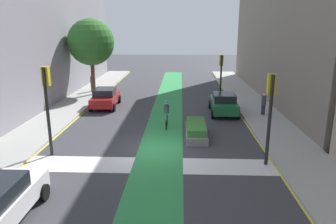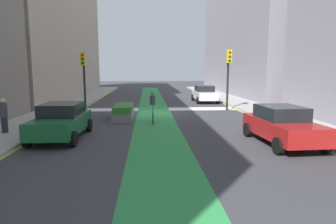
{
  "view_description": "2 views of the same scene",
  "coord_description": "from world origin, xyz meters",
  "px_view_note": "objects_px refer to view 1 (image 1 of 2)",
  "views": [
    {
      "loc": [
        1.47,
        -15.87,
        6.39
      ],
      "look_at": [
        0.65,
        4.42,
        0.91
      ],
      "focal_mm": 33.82,
      "sensor_mm": 36.0,
      "label": 1
    },
    {
      "loc": [
        0.88,
        20.75,
        3.06
      ],
      "look_at": [
        -0.16,
        5.95,
        0.91
      ],
      "focal_mm": 31.24,
      "sensor_mm": 36.0,
      "label": 2
    }
  ],
  "objects_px": {
    "cyclist_in_lane": "(167,114)",
    "street_tree_near": "(91,42)",
    "traffic_signal_near_right": "(270,102)",
    "traffic_signal_near_left": "(47,94)",
    "median_planter": "(196,130)",
    "traffic_signal_far_right": "(221,68)",
    "pedestrian_sidewalk_right_a": "(264,104)",
    "car_green_right_far": "(224,103)",
    "car_red_left_far": "(105,97)",
    "pedestrian_sidewalk_left_a": "(92,83)"
  },
  "relations": [
    {
      "from": "traffic_signal_near_left",
      "to": "car_green_right_far",
      "type": "bearing_deg",
      "value": 40.21
    },
    {
      "from": "car_green_right_far",
      "to": "traffic_signal_near_left",
      "type": "bearing_deg",
      "value": -139.79
    },
    {
      "from": "car_green_right_far",
      "to": "street_tree_near",
      "type": "bearing_deg",
      "value": 152.64
    },
    {
      "from": "car_red_left_far",
      "to": "traffic_signal_near_left",
      "type": "bearing_deg",
      "value": -92.65
    },
    {
      "from": "traffic_signal_near_right",
      "to": "pedestrian_sidewalk_right_a",
      "type": "distance_m",
      "value": 8.88
    },
    {
      "from": "traffic_signal_near_right",
      "to": "cyclist_in_lane",
      "type": "relative_size",
      "value": 2.34
    },
    {
      "from": "traffic_signal_far_right",
      "to": "car_red_left_far",
      "type": "xyz_separation_m",
      "value": [
        -9.86,
        -4.19,
        -1.95
      ]
    },
    {
      "from": "pedestrian_sidewalk_right_a",
      "to": "street_tree_near",
      "type": "bearing_deg",
      "value": 155.05
    },
    {
      "from": "traffic_signal_far_right",
      "to": "cyclist_in_lane",
      "type": "xyz_separation_m",
      "value": [
        -4.6,
        -9.57,
        -1.78
      ]
    },
    {
      "from": "traffic_signal_far_right",
      "to": "cyclist_in_lane",
      "type": "bearing_deg",
      "value": -115.67
    },
    {
      "from": "pedestrian_sidewalk_left_a",
      "to": "pedestrian_sidewalk_right_a",
      "type": "bearing_deg",
      "value": -28.5
    },
    {
      "from": "traffic_signal_near_left",
      "to": "car_green_right_far",
      "type": "xyz_separation_m",
      "value": [
        9.89,
        8.36,
        -2.36
      ]
    },
    {
      "from": "traffic_signal_far_right",
      "to": "median_planter",
      "type": "xyz_separation_m",
      "value": [
        -2.76,
        -11.19,
        -2.35
      ]
    },
    {
      "from": "cyclist_in_lane",
      "to": "street_tree_near",
      "type": "xyz_separation_m",
      "value": [
        -7.39,
        9.72,
        4.05
      ]
    },
    {
      "from": "car_green_right_far",
      "to": "street_tree_near",
      "type": "distance_m",
      "value": 13.68
    },
    {
      "from": "traffic_signal_near_right",
      "to": "traffic_signal_far_right",
      "type": "relative_size",
      "value": 1.11
    },
    {
      "from": "median_planter",
      "to": "pedestrian_sidewalk_left_a",
      "type": "bearing_deg",
      "value": 127.48
    },
    {
      "from": "car_green_right_far",
      "to": "pedestrian_sidewalk_right_a",
      "type": "height_order",
      "value": "pedestrian_sidewalk_right_a"
    },
    {
      "from": "traffic_signal_near_right",
      "to": "cyclist_in_lane",
      "type": "height_order",
      "value": "traffic_signal_near_right"
    },
    {
      "from": "pedestrian_sidewalk_left_a",
      "to": "traffic_signal_near_left",
      "type": "bearing_deg",
      "value": -82.04
    },
    {
      "from": "traffic_signal_near_right",
      "to": "pedestrian_sidewalk_right_a",
      "type": "bearing_deg",
      "value": 76.96
    },
    {
      "from": "traffic_signal_near_right",
      "to": "traffic_signal_near_left",
      "type": "bearing_deg",
      "value": 176.0
    },
    {
      "from": "cyclist_in_lane",
      "to": "pedestrian_sidewalk_right_a",
      "type": "distance_m",
      "value": 7.6
    },
    {
      "from": "traffic_signal_near_right",
      "to": "car_green_right_far",
      "type": "xyz_separation_m",
      "value": [
        -0.86,
        9.11,
        -2.23
      ]
    },
    {
      "from": "traffic_signal_near_right",
      "to": "pedestrian_sidewalk_right_a",
      "type": "relative_size",
      "value": 2.7
    },
    {
      "from": "traffic_signal_far_right",
      "to": "car_green_right_far",
      "type": "xyz_separation_m",
      "value": [
        -0.43,
        -5.83,
        -1.95
      ]
    },
    {
      "from": "pedestrian_sidewalk_left_a",
      "to": "median_planter",
      "type": "relative_size",
      "value": 0.5
    },
    {
      "from": "pedestrian_sidewalk_right_a",
      "to": "median_planter",
      "type": "height_order",
      "value": "pedestrian_sidewalk_right_a"
    },
    {
      "from": "cyclist_in_lane",
      "to": "pedestrian_sidewalk_left_a",
      "type": "relative_size",
      "value": 1.09
    },
    {
      "from": "street_tree_near",
      "to": "traffic_signal_near_right",
      "type": "bearing_deg",
      "value": -50.57
    },
    {
      "from": "traffic_signal_near_left",
      "to": "car_red_left_far",
      "type": "bearing_deg",
      "value": 87.35
    },
    {
      "from": "traffic_signal_near_left",
      "to": "car_red_left_far",
      "type": "xyz_separation_m",
      "value": [
        0.46,
        10.01,
        -2.36
      ]
    },
    {
      "from": "traffic_signal_far_right",
      "to": "car_red_left_far",
      "type": "height_order",
      "value": "traffic_signal_far_right"
    },
    {
      "from": "car_green_right_far",
      "to": "cyclist_in_lane",
      "type": "height_order",
      "value": "cyclist_in_lane"
    },
    {
      "from": "car_green_right_far",
      "to": "median_planter",
      "type": "xyz_separation_m",
      "value": [
        -2.32,
        -5.35,
        -0.4
      ]
    },
    {
      "from": "traffic_signal_near_left",
      "to": "pedestrian_sidewalk_right_a",
      "type": "relative_size",
      "value": 2.82
    },
    {
      "from": "pedestrian_sidewalk_right_a",
      "to": "street_tree_near",
      "type": "relative_size",
      "value": 0.23
    },
    {
      "from": "pedestrian_sidewalk_right_a",
      "to": "median_planter",
      "type": "distance_m",
      "value": 6.95
    },
    {
      "from": "car_red_left_far",
      "to": "cyclist_in_lane",
      "type": "bearing_deg",
      "value": -45.65
    },
    {
      "from": "median_planter",
      "to": "street_tree_near",
      "type": "bearing_deg",
      "value": 129.16
    },
    {
      "from": "traffic_signal_near_right",
      "to": "street_tree_near",
      "type": "bearing_deg",
      "value": 129.43
    },
    {
      "from": "median_planter",
      "to": "traffic_signal_far_right",
      "type": "bearing_deg",
      "value": 76.16
    },
    {
      "from": "traffic_signal_near_right",
      "to": "pedestrian_sidewalk_left_a",
      "type": "xyz_separation_m",
      "value": [
        -12.95,
        16.5,
        -2.02
      ]
    },
    {
      "from": "traffic_signal_near_left",
      "to": "street_tree_near",
      "type": "xyz_separation_m",
      "value": [
        -1.67,
        14.34,
        1.86
      ]
    },
    {
      "from": "traffic_signal_near_right",
      "to": "pedestrian_sidewalk_left_a",
      "type": "bearing_deg",
      "value": 128.12
    },
    {
      "from": "traffic_signal_far_right",
      "to": "traffic_signal_near_left",
      "type": "bearing_deg",
      "value": -126.02
    },
    {
      "from": "street_tree_near",
      "to": "median_planter",
      "type": "relative_size",
      "value": 2.08
    },
    {
      "from": "pedestrian_sidewalk_left_a",
      "to": "median_planter",
      "type": "xyz_separation_m",
      "value": [
        9.77,
        -12.74,
        -0.62
      ]
    },
    {
      "from": "pedestrian_sidewalk_right_a",
      "to": "pedestrian_sidewalk_left_a",
      "type": "height_order",
      "value": "pedestrian_sidewalk_left_a"
    },
    {
      "from": "traffic_signal_far_right",
      "to": "pedestrian_sidewalk_right_a",
      "type": "xyz_separation_m",
      "value": [
        2.37,
        -6.53,
        -1.79
      ]
    }
  ]
}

